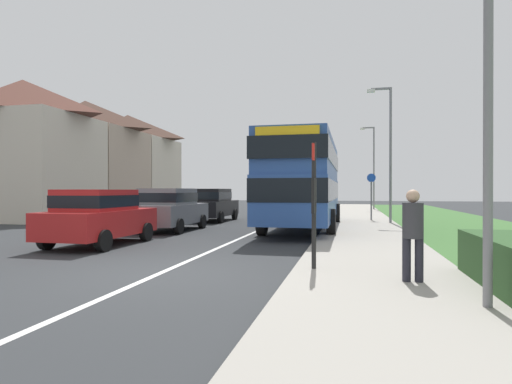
# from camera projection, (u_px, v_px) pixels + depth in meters

# --- Properties ---
(ground_plane) EXTENTS (120.00, 120.00, 0.00)m
(ground_plane) POSITION_uv_depth(u_px,v_px,m) (159.00, 274.00, 8.32)
(ground_plane) COLOR #2D3033
(lane_marking_centre) EXTENTS (0.14, 60.00, 0.01)m
(lane_marking_centre) POSITION_uv_depth(u_px,v_px,m) (252.00, 233.00, 16.13)
(lane_marking_centre) COLOR silver
(lane_marking_centre) RESTS_ON ground_plane
(pavement_near_side) EXTENTS (3.20, 68.00, 0.12)m
(pavement_near_side) POSITION_uv_depth(u_px,v_px,m) (367.00, 241.00, 13.25)
(pavement_near_side) COLOR #9E998E
(pavement_near_side) RESTS_ON ground_plane
(double_decker_bus) EXTENTS (2.80, 10.11, 3.70)m
(double_decker_bus) POSITION_uv_depth(u_px,v_px,m) (304.00, 179.00, 17.86)
(double_decker_bus) COLOR #284C93
(double_decker_bus) RESTS_ON ground_plane
(parked_car_red) EXTENTS (1.97, 3.91, 1.68)m
(parked_car_red) POSITION_uv_depth(u_px,v_px,m) (99.00, 215.00, 12.61)
(parked_car_red) COLOR #B21E1E
(parked_car_red) RESTS_ON ground_plane
(parked_car_grey) EXTENTS (2.01, 4.08, 1.73)m
(parked_car_grey) POSITION_uv_depth(u_px,v_px,m) (170.00, 208.00, 17.17)
(parked_car_grey) COLOR slate
(parked_car_grey) RESTS_ON ground_plane
(parked_car_black) EXTENTS (1.93, 4.21, 1.73)m
(parked_car_black) POSITION_uv_depth(u_px,v_px,m) (212.00, 204.00, 22.51)
(parked_car_black) COLOR black
(parked_car_black) RESTS_ON ground_plane
(pedestrian_at_stop) EXTENTS (0.34, 0.34, 1.67)m
(pedestrian_at_stop) POSITION_uv_depth(u_px,v_px,m) (413.00, 231.00, 7.07)
(pedestrian_at_stop) COLOR #23232D
(pedestrian_at_stop) RESTS_ON ground_plane
(bus_stop_sign) EXTENTS (0.09, 0.52, 2.60)m
(bus_stop_sign) POSITION_uv_depth(u_px,v_px,m) (314.00, 196.00, 8.28)
(bus_stop_sign) COLOR black
(bus_stop_sign) RESTS_ON ground_plane
(cycle_route_sign) EXTENTS (0.44, 0.08, 2.52)m
(cycle_route_sign) POSITION_uv_depth(u_px,v_px,m) (371.00, 195.00, 21.73)
(cycle_route_sign) COLOR slate
(cycle_route_sign) RESTS_ON ground_plane
(street_lamp_near) EXTENTS (1.14, 0.20, 7.14)m
(street_lamp_near) POSITION_uv_depth(u_px,v_px,m) (479.00, 4.00, 5.55)
(street_lamp_near) COLOR slate
(street_lamp_near) RESTS_ON ground_plane
(street_lamp_mid) EXTENTS (1.14, 0.20, 6.52)m
(street_lamp_mid) POSITION_uv_depth(u_px,v_px,m) (388.00, 145.00, 19.93)
(street_lamp_mid) COLOR slate
(street_lamp_mid) RESTS_ON ground_plane
(street_lamp_far) EXTENTS (1.14, 0.20, 6.82)m
(street_lamp_far) POSITION_uv_depth(u_px,v_px,m) (372.00, 162.00, 34.32)
(street_lamp_far) COLOR slate
(street_lamp_far) RESTS_ON ground_plane
(house_terrace_far_side) EXTENTS (7.13, 16.87, 7.83)m
(house_terrace_far_side) POSITION_uv_depth(u_px,v_px,m) (85.00, 157.00, 29.01)
(house_terrace_far_side) COLOR beige
(house_terrace_far_side) RESTS_ON ground_plane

